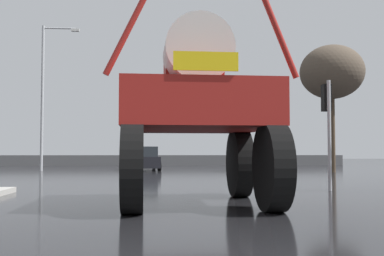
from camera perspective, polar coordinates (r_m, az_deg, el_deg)
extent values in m
plane|color=black|center=(21.01, -2.38, -6.10)|extent=(120.00, 120.00, 0.00)
cylinder|color=black|center=(12.33, -6.86, -4.25)|extent=(0.47, 1.77, 1.76)
cylinder|color=black|center=(12.59, 5.73, -4.23)|extent=(0.47, 1.77, 1.76)
cylinder|color=black|center=(9.14, -7.18, -4.73)|extent=(0.47, 1.77, 1.76)
cylinder|color=black|center=(9.48, 9.64, -4.64)|extent=(0.47, 1.77, 1.76)
cube|color=maroon|center=(10.84, 0.30, 2.28)|extent=(3.35, 3.99, 0.95)
cube|color=maroon|center=(11.36, 0.08, 6.82)|extent=(1.37, 1.22, 0.92)
cylinder|color=silver|center=(10.47, 0.64, 9.11)|extent=(1.49, 1.37, 1.45)
cylinder|color=maroon|center=(9.28, -7.65, 11.68)|extent=(0.96, 0.15, 1.81)
cylinder|color=maroon|center=(9.65, 10.27, 11.29)|extent=(0.84, 0.14, 1.85)
cube|color=yellow|center=(8.99, 1.69, 8.03)|extent=(1.23, 0.08, 0.36)
cube|color=black|center=(30.82, -5.85, -4.09)|extent=(2.23, 4.29, 0.70)
cube|color=#23282D|center=(30.67, -5.82, -2.85)|extent=(1.82, 2.29, 0.64)
cylinder|color=black|center=(32.10, -7.62, -4.44)|extent=(0.26, 0.62, 0.60)
cylinder|color=black|center=(32.27, -4.60, -4.45)|extent=(0.26, 0.62, 0.60)
cylinder|color=black|center=(29.41, -7.23, -4.58)|extent=(0.26, 0.62, 0.60)
cylinder|color=black|center=(29.59, -3.94, -4.59)|extent=(0.26, 0.62, 0.60)
cylinder|color=#A8AAAF|center=(15.09, 16.18, -0.82)|extent=(0.11, 0.11, 3.38)
cube|color=black|center=(15.38, 15.83, 3.51)|extent=(0.24, 0.32, 0.84)
sphere|color=red|center=(15.59, 15.58, 4.42)|extent=(0.17, 0.17, 0.17)
sphere|color=#3C2403|center=(15.56, 15.59, 3.43)|extent=(0.17, 0.17, 0.17)
sphere|color=black|center=(15.53, 15.61, 2.44)|extent=(0.17, 0.17, 0.17)
cylinder|color=#A8AAAF|center=(31.17, -17.54, 3.49)|extent=(0.18, 0.18, 9.14)
cylinder|color=#A8AAAF|center=(31.75, -15.64, 11.46)|extent=(1.99, 0.10, 0.10)
cube|color=silver|center=(31.55, -13.83, 11.34)|extent=(0.50, 0.24, 0.16)
cylinder|color=#473828|center=(28.74, 16.57, -0.58)|extent=(0.26, 0.26, 4.55)
ellipsoid|color=brown|center=(29.10, 16.46, 6.47)|extent=(3.72, 3.72, 3.16)
cube|color=#59595B|center=(41.47, -3.30, -3.90)|extent=(31.80, 0.24, 0.90)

